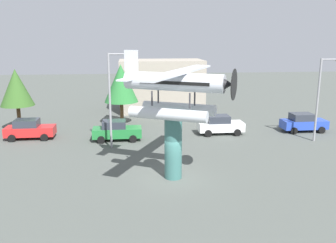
% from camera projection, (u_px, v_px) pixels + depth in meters
% --- Properties ---
extents(ground_plane, '(140.00, 140.00, 0.00)m').
position_uv_depth(ground_plane, '(173.00, 177.00, 22.78)').
color(ground_plane, '#4C514C').
extents(display_pedestal, '(1.10, 1.10, 3.98)m').
position_uv_depth(display_pedestal, '(173.00, 148.00, 22.33)').
color(display_pedestal, '#386B66').
rests_on(display_pedestal, ground).
extents(floatplane_monument, '(7.12, 9.76, 4.00)m').
position_uv_depth(floatplane_monument, '(175.00, 90.00, 21.45)').
color(floatplane_monument, silver).
rests_on(floatplane_monument, display_pedestal).
extents(car_near_red, '(4.20, 2.02, 1.76)m').
position_uv_depth(car_near_red, '(30.00, 129.00, 31.41)').
color(car_near_red, red).
rests_on(car_near_red, ground).
extents(car_mid_green, '(4.20, 2.02, 1.76)m').
position_uv_depth(car_mid_green, '(116.00, 130.00, 30.96)').
color(car_mid_green, '#237A38').
rests_on(car_mid_green, ground).
extents(car_far_white, '(4.20, 2.02, 1.76)m').
position_uv_depth(car_far_white, '(220.00, 125.00, 32.99)').
color(car_far_white, white).
rests_on(car_far_white, ground).
extents(car_distant_blue, '(4.20, 2.02, 1.76)m').
position_uv_depth(car_distant_blue, '(303.00, 122.00, 33.90)').
color(car_distant_blue, '#2847B7').
rests_on(car_distant_blue, ground).
extents(streetlight_primary, '(1.84, 0.28, 7.60)m').
position_uv_depth(streetlight_primary, '(112.00, 94.00, 28.04)').
color(streetlight_primary, gray).
rests_on(streetlight_primary, ground).
extents(streetlight_secondary, '(1.84, 0.28, 7.09)m').
position_uv_depth(streetlight_secondary, '(321.00, 93.00, 30.01)').
color(streetlight_secondary, gray).
rests_on(streetlight_secondary, ground).
extents(storefront_building, '(10.02, 5.61, 6.17)m').
position_uv_depth(storefront_building, '(161.00, 85.00, 43.51)').
color(storefront_building, '#9E9384').
rests_on(storefront_building, ground).
extents(tree_west, '(3.14, 3.14, 5.90)m').
position_uv_depth(tree_west, '(16.00, 88.00, 33.71)').
color(tree_west, brown).
rests_on(tree_west, ground).
extents(tree_east, '(3.42, 3.42, 6.18)m').
position_uv_depth(tree_east, '(121.00, 83.00, 35.88)').
color(tree_east, brown).
rests_on(tree_east, ground).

